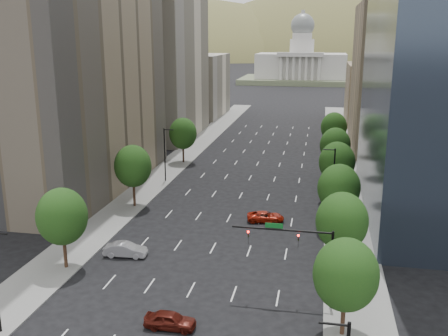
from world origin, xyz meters
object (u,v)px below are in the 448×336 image
Objects in this scene: car_silver at (125,250)px; car_red_far at (266,217)px; car_maroon at (170,320)px; traffic_signal at (304,248)px; capitol at (301,66)px.

car_silver reaches higher than car_red_far.
car_red_far is at bearing -11.15° from car_maroon.
traffic_signal is 1.90× the size of car_red_far.
traffic_signal reaches higher than car_maroon.
car_red_far is (13.94, 13.66, -0.11)m from car_silver.
capitol reaches higher than car_red_far.
car_maroon is (-10.55, -6.69, -4.43)m from traffic_signal.
car_maroon is 0.90× the size of car_red_far.
car_maroon is at bearing -149.00° from car_silver.
car_silver is (-19.53, 6.01, -4.39)m from traffic_signal.
capitol reaches higher than car_silver.
traffic_signal is 219.99m from capitol.
car_red_far is at bearing -49.85° from car_silver.
traffic_signal is 20.90m from car_silver.
car_maroon is at bearing -90.01° from capitol.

